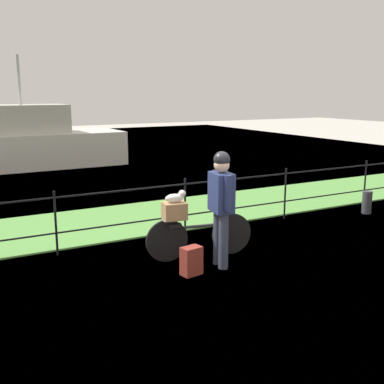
{
  "coord_description": "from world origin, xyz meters",
  "views": [
    {
      "loc": [
        -3.78,
        -5.29,
        2.49
      ],
      "look_at": [
        -0.18,
        1.28,
        0.9
      ],
      "focal_mm": 44.26,
      "sensor_mm": 36.0,
      "label": 1
    }
  ],
  "objects_px": {
    "moored_boat_near": "(24,144)",
    "bicycle_main": "(199,236)",
    "wooden_crate": "(174,211)",
    "terrier_dog": "(176,197)",
    "backpack_on_paving": "(191,261)",
    "mooring_bollard": "(367,202)",
    "cyclist_person": "(221,199)"
  },
  "relations": [
    {
      "from": "bicycle_main",
      "to": "wooden_crate",
      "type": "height_order",
      "value": "wooden_crate"
    },
    {
      "from": "bicycle_main",
      "to": "wooden_crate",
      "type": "bearing_deg",
      "value": 170.85
    },
    {
      "from": "wooden_crate",
      "to": "mooring_bollard",
      "type": "distance_m",
      "value": 4.84
    },
    {
      "from": "cyclist_person",
      "to": "bicycle_main",
      "type": "bearing_deg",
      "value": 101.53
    },
    {
      "from": "wooden_crate",
      "to": "moored_boat_near",
      "type": "distance_m",
      "value": 10.45
    },
    {
      "from": "bicycle_main",
      "to": "backpack_on_paving",
      "type": "height_order",
      "value": "bicycle_main"
    },
    {
      "from": "wooden_crate",
      "to": "cyclist_person",
      "type": "relative_size",
      "value": 0.2
    },
    {
      "from": "terrier_dog",
      "to": "backpack_on_paving",
      "type": "bearing_deg",
      "value": -97.34
    },
    {
      "from": "cyclist_person",
      "to": "wooden_crate",
      "type": "bearing_deg",
      "value": 131.84
    },
    {
      "from": "bicycle_main",
      "to": "backpack_on_paving",
      "type": "xyz_separation_m",
      "value": [
        -0.44,
        -0.56,
        -0.14
      ]
    },
    {
      "from": "bicycle_main",
      "to": "moored_boat_near",
      "type": "relative_size",
      "value": 0.26
    },
    {
      "from": "cyclist_person",
      "to": "backpack_on_paving",
      "type": "relative_size",
      "value": 4.21
    },
    {
      "from": "backpack_on_paving",
      "to": "mooring_bollard",
      "type": "relative_size",
      "value": 0.85
    },
    {
      "from": "bicycle_main",
      "to": "moored_boat_near",
      "type": "xyz_separation_m",
      "value": [
        -0.76,
        10.5,
        0.44
      ]
    },
    {
      "from": "terrier_dog",
      "to": "backpack_on_paving",
      "type": "relative_size",
      "value": 0.81
    },
    {
      "from": "moored_boat_near",
      "to": "bicycle_main",
      "type": "bearing_deg",
      "value": -85.85
    },
    {
      "from": "terrier_dog",
      "to": "backpack_on_paving",
      "type": "height_order",
      "value": "terrier_dog"
    },
    {
      "from": "backpack_on_paving",
      "to": "moored_boat_near",
      "type": "distance_m",
      "value": 11.08
    },
    {
      "from": "wooden_crate",
      "to": "backpack_on_paving",
      "type": "relative_size",
      "value": 0.85
    },
    {
      "from": "terrier_dog",
      "to": "cyclist_person",
      "type": "height_order",
      "value": "cyclist_person"
    },
    {
      "from": "wooden_crate",
      "to": "cyclist_person",
      "type": "xyz_separation_m",
      "value": [
        0.48,
        -0.53,
        0.23
      ]
    },
    {
      "from": "moored_boat_near",
      "to": "mooring_bollard",
      "type": "bearing_deg",
      "value": -62.39
    },
    {
      "from": "backpack_on_paving",
      "to": "moored_boat_near",
      "type": "xyz_separation_m",
      "value": [
        -0.33,
        11.06,
        0.58
      ]
    },
    {
      "from": "bicycle_main",
      "to": "mooring_bollard",
      "type": "height_order",
      "value": "bicycle_main"
    },
    {
      "from": "wooden_crate",
      "to": "moored_boat_near",
      "type": "xyz_separation_m",
      "value": [
        -0.38,
        10.44,
        0.01
      ]
    },
    {
      "from": "bicycle_main",
      "to": "moored_boat_near",
      "type": "distance_m",
      "value": 10.54
    },
    {
      "from": "terrier_dog",
      "to": "backpack_on_paving",
      "type": "xyz_separation_m",
      "value": [
        -0.08,
        -0.62,
        -0.77
      ]
    },
    {
      "from": "wooden_crate",
      "to": "moored_boat_near",
      "type": "bearing_deg",
      "value": 92.09
    },
    {
      "from": "wooden_crate",
      "to": "backpack_on_paving",
      "type": "height_order",
      "value": "wooden_crate"
    },
    {
      "from": "bicycle_main",
      "to": "backpack_on_paving",
      "type": "relative_size",
      "value": 4.2
    },
    {
      "from": "mooring_bollard",
      "to": "backpack_on_paving",
      "type": "bearing_deg",
      "value": -165.98
    },
    {
      "from": "backpack_on_paving",
      "to": "mooring_bollard",
      "type": "xyz_separation_m",
      "value": [
        4.83,
        1.21,
        0.04
      ]
    }
  ]
}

